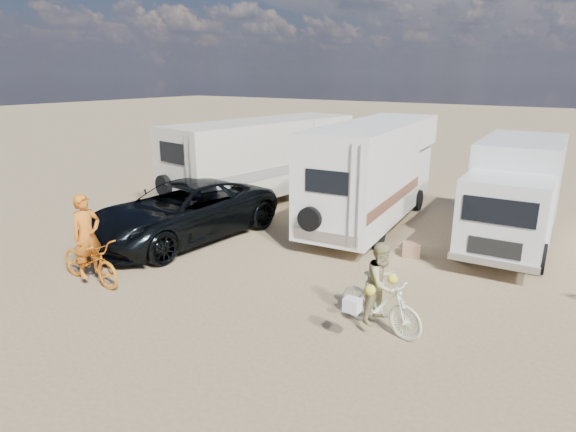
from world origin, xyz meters
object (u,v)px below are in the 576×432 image
Objects in this scene: rider_man at (88,243)px; cooler at (332,232)px; bike_man at (90,261)px; rv_main at (374,174)px; dark_suv at (182,211)px; bike_woman at (381,303)px; box_truck at (514,195)px; rider_woman at (381,292)px; rv_left at (262,161)px; crate at (411,249)px.

rider_man is 3.17× the size of cooler.
rv_main is at bearing -22.22° from bike_man.
dark_suv is 7.10m from bike_woman.
box_truck is 6.45m from rider_woman.
box_truck is 9.71× the size of cooler.
rv_main is 12.25× the size of cooler.
bike_woman is 6.62m from rider_man.
box_truck reaches higher than rider_woman.
cooler is (3.67, 2.28, -0.58)m from dark_suv.
rider_man is (0.52, -3.40, 0.14)m from dark_suv.
bike_man is 0.43m from rider_man.
bike_man is (1.25, -8.21, -0.97)m from rv_left.
rider_man reaches higher than dark_suv.
rv_left is 17.63× the size of crate.
crate is at bearing -51.11° from rv_main.
rv_left reaches higher than box_truck.
rv_main is 1.25× the size of dark_suv.
rider_man is 6.61m from rider_woman.
bike_man is 4.50× the size of crate.
rider_woman is at bearing -77.47° from crate.
cooler is (-0.22, -2.21, -1.35)m from rv_main.
box_truck reaches higher than dark_suv.
cooler is at bearing -154.52° from box_truck.
bike_man is at bearing -73.53° from rv_left.
cooler is at bearing -22.16° from rv_left.
bike_man is 7.97m from crate.
crate is (-1.96, -2.28, -1.27)m from box_truck.
rv_left is (-4.63, 0.33, -0.10)m from rv_main.
bike_woman reaches higher than cooler.
bike_woman reaches higher than bike_man.
rider_man is 4.31× the size of crate.
box_truck is 3.78× the size of rider_woman.
rider_man is at bearing 0.00° from bike_man.
crate is at bearing 24.39° from rider_woman.
rider_woman is (-1.06, -6.33, -0.67)m from box_truck.
rider_man is at bearing -119.23° from rv_main.
rider_man is (-3.38, -7.88, -0.64)m from rv_main.
rider_man is at bearing -76.91° from dark_suv.
box_truck reaches higher than bike_man.
cooler is (3.15, 5.67, -0.71)m from rider_man.
rv_left is at bearing 172.37° from cooler.
rv_main is 5.99m from dark_suv.
rider_woman is at bearing 0.00° from bike_woman.
cooler is (4.41, -2.54, -1.26)m from rv_left.
dark_suv is 3.30× the size of bike_woman.
crate is (5.48, 5.77, -0.35)m from bike_man.
rv_main is 6.90m from rider_woman.
rv_main reaches higher than rv_left.
cooler is at bearing 36.20° from dark_suv.
rv_left is 12.99× the size of cooler.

